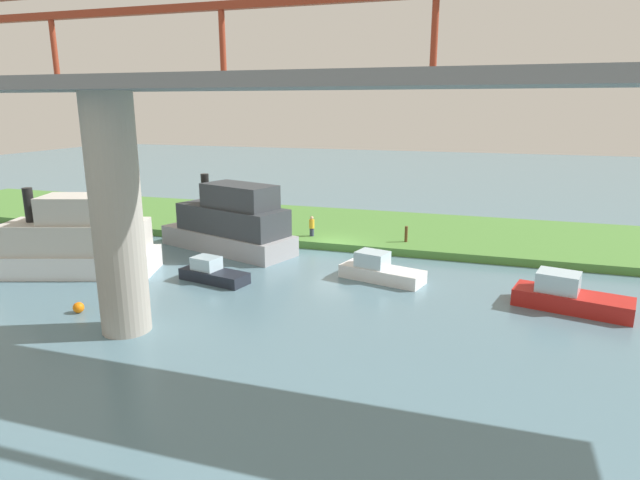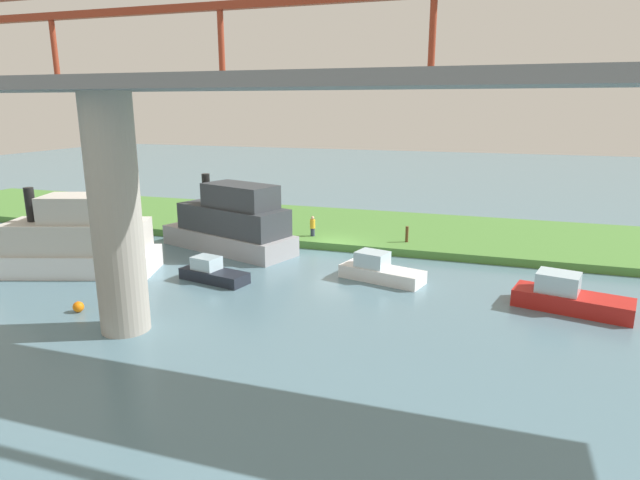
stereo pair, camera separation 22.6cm
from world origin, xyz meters
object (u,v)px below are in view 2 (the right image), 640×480
object	(u,v)px
riverboat_paddlewheel	(75,242)
motorboat_red	(569,297)
marker_buoy	(78,307)
houseboat_blue	(380,270)
bridge_pylon	(116,217)
person_on_bank	(313,226)
pontoon_yellow	(231,223)
mooring_post	(407,234)
motorboat_white	(212,272)

from	to	relation	value
riverboat_paddlewheel	motorboat_red	bearing A→B (deg)	-174.64
marker_buoy	motorboat_red	bearing A→B (deg)	-161.02
houseboat_blue	marker_buoy	size ratio (longest dim) A/B	9.63
houseboat_blue	motorboat_red	bearing A→B (deg)	170.44
bridge_pylon	person_on_bank	bearing A→B (deg)	-99.51
motorboat_red	marker_buoy	xyz separation A→B (m)	(21.40, 7.36, -0.36)
pontoon_yellow	riverboat_paddlewheel	bearing A→B (deg)	48.86
bridge_pylon	marker_buoy	xyz separation A→B (m)	(3.36, -0.97, -4.64)
pontoon_yellow	mooring_post	bearing A→B (deg)	-160.71
bridge_pylon	motorboat_red	world-z (taller)	bridge_pylon
mooring_post	pontoon_yellow	distance (m)	11.50
person_on_bank	riverboat_paddlewheel	xyz separation A→B (m)	(10.55, 10.45, 0.60)
person_on_bank	motorboat_white	distance (m)	9.77
marker_buoy	houseboat_blue	bearing A→B (deg)	-143.77
motorboat_red	person_on_bank	bearing A→B (deg)	-27.67
pontoon_yellow	houseboat_blue	xyz separation A→B (m)	(-10.48, 3.05, -1.26)
houseboat_blue	marker_buoy	world-z (taller)	houseboat_blue
person_on_bank	riverboat_paddlewheel	world-z (taller)	riverboat_paddlewheel
person_on_bank	pontoon_yellow	world-z (taller)	pontoon_yellow
marker_buoy	mooring_post	bearing A→B (deg)	-128.47
bridge_pylon	pontoon_yellow	distance (m)	13.40
person_on_bank	mooring_post	distance (m)	6.43
pontoon_yellow	person_on_bank	bearing A→B (deg)	-142.25
pontoon_yellow	houseboat_blue	bearing A→B (deg)	163.79
bridge_pylon	marker_buoy	distance (m)	5.81
houseboat_blue	motorboat_white	distance (m)	9.06
motorboat_red	marker_buoy	distance (m)	22.63
riverboat_paddlewheel	motorboat_white	size ratio (longest dim) A/B	2.45
bridge_pylon	marker_buoy	bearing A→B (deg)	-16.16
bridge_pylon	pontoon_yellow	bearing A→B (deg)	-82.62
person_on_bank	motorboat_white	bearing A→B (deg)	75.16
riverboat_paddlewheel	motorboat_white	world-z (taller)	riverboat_paddlewheel
mooring_post	houseboat_blue	world-z (taller)	mooring_post
houseboat_blue	marker_buoy	bearing A→B (deg)	36.23
mooring_post	motorboat_red	xyz separation A→B (m)	(-8.88, 8.39, -0.41)
mooring_post	motorboat_white	xyz separation A→B (m)	(8.91, 9.79, -0.56)
person_on_bank	mooring_post	size ratio (longest dim) A/B	1.34
riverboat_paddlewheel	houseboat_blue	xyz separation A→B (m)	(-16.62, -3.98, -1.26)
mooring_post	motorboat_red	bearing A→B (deg)	136.63
motorboat_white	marker_buoy	xyz separation A→B (m)	(3.60, 5.96, -0.21)
pontoon_yellow	motorboat_red	distance (m)	20.28
motorboat_white	marker_buoy	bearing A→B (deg)	58.83
houseboat_blue	motorboat_white	world-z (taller)	houseboat_blue
riverboat_paddlewheel	motorboat_red	world-z (taller)	riverboat_paddlewheel
pontoon_yellow	marker_buoy	distance (m)	12.18
person_on_bank	mooring_post	bearing A→B (deg)	-176.68
houseboat_blue	marker_buoy	distance (m)	15.08
mooring_post	pontoon_yellow	xyz separation A→B (m)	(10.83, 3.79, 0.78)
pontoon_yellow	riverboat_paddlewheel	world-z (taller)	riverboat_paddlewheel
riverboat_paddlewheel	marker_buoy	world-z (taller)	riverboat_paddlewheel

